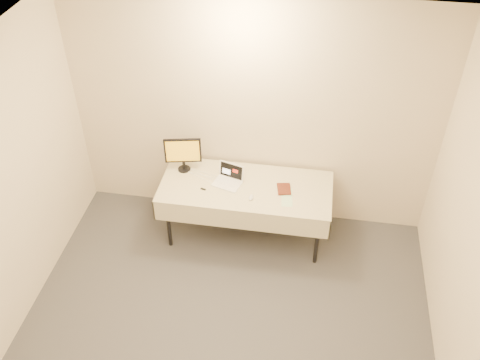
# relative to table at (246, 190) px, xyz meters

# --- Properties ---
(back_wall) EXTENTS (4.00, 0.10, 2.70)m
(back_wall) POSITION_rel_table_xyz_m (0.00, 0.45, 0.67)
(back_wall) COLOR beige
(back_wall) RESTS_ON ground
(table) EXTENTS (1.86, 0.81, 0.74)m
(table) POSITION_rel_table_xyz_m (0.00, 0.00, 0.00)
(table) COLOR black
(table) RESTS_ON ground
(laptop) EXTENTS (0.34, 0.30, 0.20)m
(laptop) POSITION_rel_table_xyz_m (-0.19, 0.04, 0.11)
(laptop) COLOR white
(laptop) RESTS_ON table
(monitor) EXTENTS (0.40, 0.17, 0.42)m
(monitor) POSITION_rel_table_xyz_m (-0.73, 0.18, 0.31)
(monitor) COLOR black
(monitor) RESTS_ON table
(book) EXTENTS (0.14, 0.04, 0.19)m
(book) POSITION_rel_table_xyz_m (0.34, -0.01, 0.16)
(book) COLOR maroon
(book) RESTS_ON table
(alarm_clock) EXTENTS (0.13, 0.06, 0.05)m
(alarm_clock) POSITION_rel_table_xyz_m (-0.23, 0.24, 0.09)
(alarm_clock) COLOR black
(alarm_clock) RESTS_ON table
(clicker) EXTENTS (0.06, 0.10, 0.02)m
(clicker) POSITION_rel_table_xyz_m (0.08, -0.19, 0.07)
(clicker) COLOR silver
(clicker) RESTS_ON table
(paper_form) EXTENTS (0.14, 0.30, 0.00)m
(paper_form) POSITION_rel_table_xyz_m (0.46, -0.11, 0.06)
(paper_form) COLOR #BBE7B8
(paper_form) RESTS_ON table
(usb_dongle) EXTENTS (0.06, 0.03, 0.01)m
(usb_dongle) POSITION_rel_table_xyz_m (-0.45, -0.13, 0.07)
(usb_dongle) COLOR black
(usb_dongle) RESTS_ON table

